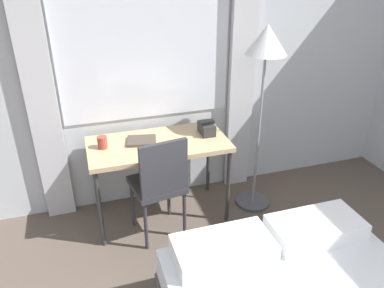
{
  "coord_description": "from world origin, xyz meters",
  "views": [
    {
      "loc": [
        -0.89,
        0.07,
        2.16
      ],
      "look_at": [
        -0.14,
        2.43,
        0.9
      ],
      "focal_mm": 35.0,
      "sensor_mm": 36.0,
      "label": 1
    }
  ],
  "objects_px": {
    "desk": "(158,149)",
    "book": "(142,141)",
    "standing_lamp": "(265,62)",
    "mug": "(102,142)",
    "desk_chair": "(159,182)",
    "telephone": "(207,128)"
  },
  "relations": [
    {
      "from": "desk",
      "to": "desk_chair",
      "type": "height_order",
      "value": "desk_chair"
    },
    {
      "from": "standing_lamp",
      "to": "mug",
      "type": "height_order",
      "value": "standing_lamp"
    },
    {
      "from": "standing_lamp",
      "to": "desk",
      "type": "bearing_deg",
      "value": 174.01
    },
    {
      "from": "standing_lamp",
      "to": "desk_chair",
      "type": "bearing_deg",
      "value": -168.71
    },
    {
      "from": "standing_lamp",
      "to": "book",
      "type": "height_order",
      "value": "standing_lamp"
    },
    {
      "from": "desk",
      "to": "mug",
      "type": "bearing_deg",
      "value": 175.9
    },
    {
      "from": "desk_chair",
      "to": "telephone",
      "type": "distance_m",
      "value": 0.65
    },
    {
      "from": "mug",
      "to": "telephone",
      "type": "bearing_deg",
      "value": 0.33
    },
    {
      "from": "standing_lamp",
      "to": "mug",
      "type": "bearing_deg",
      "value": 174.64
    },
    {
      "from": "standing_lamp",
      "to": "mug",
      "type": "xyz_separation_m",
      "value": [
        -1.34,
        0.13,
        -0.59
      ]
    },
    {
      "from": "book",
      "to": "mug",
      "type": "relative_size",
      "value": 2.71
    },
    {
      "from": "standing_lamp",
      "to": "book",
      "type": "relative_size",
      "value": 6.14
    },
    {
      "from": "telephone",
      "to": "book",
      "type": "bearing_deg",
      "value": 179.33
    },
    {
      "from": "telephone",
      "to": "book",
      "type": "relative_size",
      "value": 0.68
    },
    {
      "from": "telephone",
      "to": "standing_lamp",
      "type": "bearing_deg",
      "value": -16.48
    },
    {
      "from": "desk",
      "to": "book",
      "type": "height_order",
      "value": "book"
    },
    {
      "from": "desk",
      "to": "book",
      "type": "distance_m",
      "value": 0.16
    },
    {
      "from": "desk",
      "to": "desk_chair",
      "type": "bearing_deg",
      "value": -102.37
    },
    {
      "from": "desk",
      "to": "standing_lamp",
      "type": "distance_m",
      "value": 1.14
    },
    {
      "from": "desk_chair",
      "to": "standing_lamp",
      "type": "relative_size",
      "value": 0.56
    },
    {
      "from": "book",
      "to": "mug",
      "type": "bearing_deg",
      "value": -177.88
    },
    {
      "from": "telephone",
      "to": "book",
      "type": "xyz_separation_m",
      "value": [
        -0.58,
        0.01,
        -0.04
      ]
    }
  ]
}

